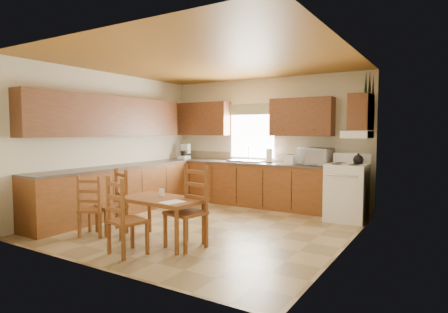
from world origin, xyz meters
The scene contains 35 objects.
floor centered at (0.00, 0.00, 0.00)m, with size 4.50×4.50×0.00m, color #9A8358.
ceiling centered at (0.00, 0.00, 2.70)m, with size 4.50×4.50×0.00m, color #946121.
wall_left centered at (-2.25, 0.00, 1.35)m, with size 4.50×4.50×0.00m, color beige.
wall_right centered at (2.25, 0.00, 1.35)m, with size 4.50×4.50×0.00m, color beige.
wall_back centered at (0.00, 2.25, 1.35)m, with size 4.50×4.50×0.00m, color beige.
wall_front centered at (0.00, -2.25, 1.35)m, with size 4.50×4.50×0.00m, color beige.
lower_cab_back centered at (-0.38, 1.95, 0.44)m, with size 3.75×0.60×0.88m, color brown.
lower_cab_left centered at (-1.95, -0.15, 0.44)m, with size 0.60×3.60×0.88m, color brown.
counter_back centered at (-0.38, 1.95, 0.90)m, with size 3.75×0.63×0.04m, color #51453D.
counter_left centered at (-1.95, -0.15, 0.90)m, with size 0.63×3.60×0.04m, color #51453D.
backsplash centered at (-0.38, 2.24, 1.01)m, with size 3.75×0.01×0.18m, color #857457.
upper_cab_back_left centered at (-1.55, 2.08, 1.85)m, with size 1.41×0.33×0.75m, color brown.
upper_cab_back_right centered at (0.86, 2.08, 1.85)m, with size 1.25×0.33×0.75m, color brown.
upper_cab_left centered at (-2.08, -0.15, 1.85)m, with size 0.33×3.60×0.75m, color brown.
upper_cab_stove centered at (2.08, 1.65, 1.90)m, with size 0.33×0.62×0.62m, color brown.
range_hood centered at (2.03, 1.65, 1.52)m, with size 0.44×0.62×0.12m, color white.
window_frame centered at (-0.30, 2.22, 1.55)m, with size 1.13×0.02×1.18m, color white.
window_pane centered at (-0.30, 2.21, 1.55)m, with size 1.05×0.01×1.10m, color white.
window_valance centered at (-0.30, 2.19, 2.05)m, with size 1.19×0.01×0.24m, color #44582C.
sink_basin centered at (-0.30, 1.95, 0.94)m, with size 0.75×0.45×0.04m, color silver.
pine_decal_a centered at (2.21, 1.33, 2.38)m, with size 0.22×0.22×0.36m, color black.
pine_decal_b centered at (2.21, 1.65, 2.42)m, with size 0.22×0.22×0.36m, color black.
pine_decal_c centered at (2.21, 1.97, 2.38)m, with size 0.22×0.22×0.36m, color black.
stove centered at (1.88, 1.62, 0.49)m, with size 0.66×0.68×0.98m, color white.
coffeemaker centered at (-1.94, 1.92, 1.10)m, with size 0.22×0.26×0.37m, color white.
paper_towel centered at (0.20, 2.00, 1.07)m, with size 0.12×0.12×0.29m, color white.
toaster centered at (0.71, 1.90, 1.01)m, with size 0.23×0.15×0.19m, color white.
microwave centered at (1.20, 1.95, 1.09)m, with size 0.56×0.40×0.34m, color white.
dining_table centered at (-0.04, -1.08, 0.32)m, with size 1.19×0.68×0.64m, color brown.
chair_near_left centered at (-1.16, -1.33, 0.46)m, with size 0.38×0.37×0.92m, color brown.
chair_near_right centered at (-0.08, -1.69, 0.50)m, with size 0.42×0.40×1.00m, color brown.
chair_far_left centered at (-1.04, -1.10, 0.49)m, with size 0.41×0.39×0.97m, color brown.
chair_far_right centered at (0.39, -1.09, 0.55)m, with size 0.46×0.44×1.10m, color brown.
table_paper centered at (0.29, -1.24, 0.64)m, with size 0.23×0.31×0.00m, color white.
table_card centered at (-0.11, -0.99, 0.70)m, with size 0.09×0.02×0.12m, color white.
Camera 1 is at (3.44, -5.07, 1.59)m, focal length 30.00 mm.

